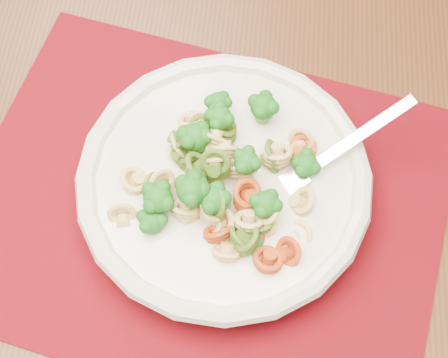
% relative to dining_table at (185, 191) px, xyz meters
% --- Properties ---
extents(dining_table, '(1.44, 1.09, 0.73)m').
position_rel_dining_table_xyz_m(dining_table, '(0.00, 0.00, 0.00)').
color(dining_table, '#4B2E15').
rests_on(dining_table, ground).
extents(placemat, '(0.48, 0.38, 0.00)m').
position_rel_dining_table_xyz_m(placemat, '(0.05, -0.05, 0.11)').
color(placemat, '#640412').
rests_on(placemat, dining_table).
extents(pasta_bowl, '(0.29, 0.29, 0.05)m').
position_rel_dining_table_xyz_m(pasta_bowl, '(0.06, -0.04, 0.14)').
color(pasta_bowl, silver).
rests_on(pasta_bowl, placemat).
extents(pasta_broccoli_heap, '(0.24, 0.24, 0.06)m').
position_rel_dining_table_xyz_m(pasta_broccoli_heap, '(0.06, -0.04, 0.16)').
color(pasta_broccoli_heap, '#EAC973').
rests_on(pasta_broccoli_heap, pasta_bowl).
extents(fork, '(0.14, 0.15, 0.08)m').
position_rel_dining_table_xyz_m(fork, '(0.13, -0.02, 0.16)').
color(fork, silver).
rests_on(fork, pasta_bowl).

